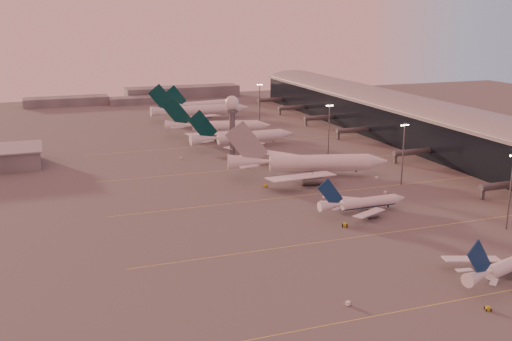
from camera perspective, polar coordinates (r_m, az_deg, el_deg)
name	(u,v)px	position (r m, az deg, el deg)	size (l,w,h in m)	color
ground	(343,253)	(174.49, 8.32, -7.81)	(700.00, 700.00, 0.00)	#5C5959
taxiway_markings	(344,190)	(234.43, 8.39, -1.85)	(180.00, 185.25, 0.02)	#E9DC52
terminal	(431,126)	(317.42, 16.34, 4.06)	(57.00, 362.00, 23.04)	black
radar_tower	(232,114)	(277.82, -2.29, 5.36)	(6.40, 6.40, 31.10)	#56585D
mast_a	(511,188)	(202.89, 23.10, -1.52)	(3.60, 0.56, 25.00)	#56585D
mast_b	(403,151)	(242.74, 13.84, 1.81)	(3.60, 0.56, 25.00)	#56585D
mast_c	(329,127)	(286.76, 6.96, 4.10)	(3.60, 0.56, 25.00)	#56585D
mast_d	(260,102)	(367.49, 0.35, 6.58)	(3.60, 0.56, 25.00)	#56585D
distant_horizon	(150,95)	(477.41, -10.09, 7.08)	(165.00, 37.50, 9.00)	slate
narrowbody_near	(508,268)	(169.58, 22.90, -8.54)	(35.04, 27.59, 14.00)	white
narrowbody_mid	(363,204)	(209.29, 10.14, -3.20)	(34.33, 27.43, 13.42)	white
widebody_white	(309,167)	(251.26, 5.06, 0.38)	(66.76, 52.79, 24.05)	white
greentail_a	(243,140)	(305.52, -1.22, 2.94)	(56.44, 45.54, 20.49)	white
greentail_b	(218,129)	(334.69, -3.61, 4.00)	(58.32, 46.50, 21.66)	white
greentail_c	(201,113)	(386.79, -5.23, 5.51)	(65.61, 53.03, 23.85)	white
greentail_d	(204,107)	(416.45, -4.94, 6.08)	(54.05, 43.28, 19.78)	white
gsv_truck_a	(349,301)	(145.59, 8.88, -12.16)	(5.65, 3.72, 2.15)	white
gsv_tug_near	(488,309)	(151.76, 21.22, -12.16)	(2.74, 3.47, 0.87)	gold
gsv_tug_mid	(345,225)	(194.89, 8.45, -5.17)	(4.52, 3.93, 1.11)	gold
gsv_truck_b	(386,191)	(232.22, 12.31, -1.92)	(5.63, 3.28, 2.15)	white
gsv_truck_c	(266,184)	(235.50, 0.99, -1.30)	(6.17, 3.54, 2.35)	gold
gsv_catering_b	(377,174)	(251.62, 11.46, -0.33)	(5.63, 4.08, 4.23)	white
gsv_tug_far	(246,167)	(264.19, -0.98, 0.34)	(2.38, 3.54, 0.95)	white
gsv_truck_d	(181,157)	(282.74, -7.18, 1.30)	(3.15, 5.16, 1.96)	white
gsv_tug_hangar	(267,140)	(321.25, 1.02, 2.96)	(3.66, 3.02, 0.90)	white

